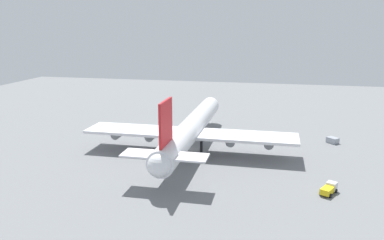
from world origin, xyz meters
The scene contains 5 objects.
ground_plane centered at (0.00, 0.00, 0.00)m, with size 257.60×257.60×0.00m, color slate.
cargo_airplane centered at (-0.46, 0.00, 6.06)m, with size 64.40×55.17×18.10m.
cargo_loader centered at (-22.00, -32.63, 1.03)m, with size 5.05×3.86×1.98m.
cargo_container_fore centered at (14.17, -37.88, 0.81)m, with size 3.69×3.67×1.61m.
safety_cone_nose centered at (28.98, 3.92, 0.31)m, with size 0.43×0.43×0.61m, color orange.
Camera 1 is at (-97.61, -21.23, 32.53)m, focal length 36.29 mm.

